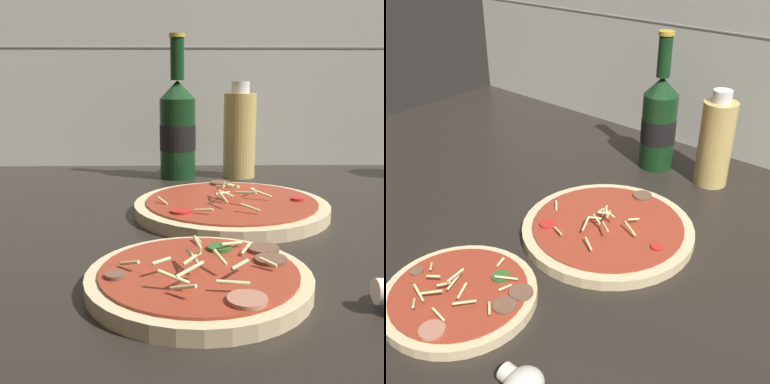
# 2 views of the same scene
# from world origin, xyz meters

# --- Properties ---
(counter_slab) EXTENTS (1.60, 0.90, 0.03)m
(counter_slab) POSITION_xyz_m (0.00, 0.00, 0.01)
(counter_slab) COLOR #28231E
(counter_slab) RESTS_ON ground
(tile_backsplash) EXTENTS (1.60, 0.01, 0.60)m
(tile_backsplash) POSITION_xyz_m (0.00, 0.45, 0.30)
(tile_backsplash) COLOR silver
(tile_backsplash) RESTS_ON ground
(pizza_near) EXTENTS (0.23, 0.23, 0.05)m
(pizza_near) POSITION_xyz_m (-0.04, -0.25, 0.03)
(pizza_near) COLOR beige
(pizza_near) RESTS_ON counter_slab
(pizza_far) EXTENTS (0.30, 0.30, 0.05)m
(pizza_far) POSITION_xyz_m (0.02, 0.02, 0.04)
(pizza_far) COLOR beige
(pizza_far) RESTS_ON counter_slab
(beer_bottle) EXTENTS (0.08, 0.08, 0.29)m
(beer_bottle) POSITION_xyz_m (-0.06, 0.30, 0.13)
(beer_bottle) COLOR #143819
(beer_bottle) RESTS_ON counter_slab
(oil_bottle) EXTENTS (0.07, 0.07, 0.20)m
(oil_bottle) POSITION_xyz_m (0.07, 0.31, 0.12)
(oil_bottle) COLOR #D6B766
(oil_bottle) RESTS_ON counter_slab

